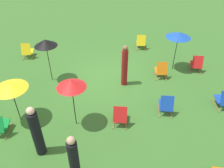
# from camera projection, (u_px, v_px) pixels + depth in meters

# --- Properties ---
(ground_plane) EXTENTS (40.00, 40.00, 0.00)m
(ground_plane) POSITION_uv_depth(u_px,v_px,m) (108.00, 78.00, 10.54)
(ground_plane) COLOR #386B28
(deckchair_1) EXTENTS (0.68, 0.87, 0.83)m
(deckchair_1) POSITION_uv_depth(u_px,v_px,m) (196.00, 64.00, 10.84)
(deckchair_1) COLOR olive
(deckchair_1) RESTS_ON ground
(deckchair_2) EXTENTS (0.64, 0.85, 0.83)m
(deckchair_2) POSITION_uv_depth(u_px,v_px,m) (141.00, 42.00, 12.75)
(deckchair_2) COLOR olive
(deckchair_2) RESTS_ON ground
(deckchair_3) EXTENTS (0.57, 0.82, 0.83)m
(deckchair_3) POSITION_uv_depth(u_px,v_px,m) (224.00, 100.00, 8.68)
(deckchair_3) COLOR olive
(deckchair_3) RESTS_ON ground
(deckchair_4) EXTENTS (0.58, 0.82, 0.83)m
(deckchair_4) POSITION_uv_depth(u_px,v_px,m) (27.00, 51.00, 11.90)
(deckchair_4) COLOR olive
(deckchair_4) RESTS_ON ground
(deckchair_6) EXTENTS (0.58, 0.82, 0.83)m
(deckchair_6) POSITION_uv_depth(u_px,v_px,m) (161.00, 70.00, 10.38)
(deckchair_6) COLOR olive
(deckchair_6) RESTS_ON ground
(deckchair_8) EXTENTS (0.65, 0.86, 0.83)m
(deckchair_8) POSITION_uv_depth(u_px,v_px,m) (120.00, 116.00, 7.97)
(deckchair_8) COLOR olive
(deckchair_8) RESTS_ON ground
(deckchair_9) EXTENTS (0.65, 0.86, 0.83)m
(deckchair_9) POSITION_uv_depth(u_px,v_px,m) (166.00, 105.00, 8.44)
(deckchair_9) COLOR olive
(deckchair_9) RESTS_ON ground
(umbrella_0) EXTENTS (1.16, 1.16, 1.64)m
(umbrella_0) POSITION_uv_depth(u_px,v_px,m) (10.00, 86.00, 7.44)
(umbrella_0) COLOR black
(umbrella_0) RESTS_ON ground
(umbrella_1) EXTENTS (0.97, 0.97, 1.94)m
(umbrella_1) POSITION_uv_depth(u_px,v_px,m) (71.00, 84.00, 7.12)
(umbrella_1) COLOR black
(umbrella_1) RESTS_ON ground
(umbrella_2) EXTENTS (1.12, 1.12, 1.91)m
(umbrella_2) POSITION_uv_depth(u_px,v_px,m) (179.00, 35.00, 10.14)
(umbrella_2) COLOR black
(umbrella_2) RESTS_ON ground
(umbrella_3) EXTENTS (0.96, 0.96, 2.00)m
(umbrella_3) POSITION_uv_depth(u_px,v_px,m) (45.00, 43.00, 9.33)
(umbrella_3) COLOR black
(umbrella_3) RESTS_ON ground
(person_0) EXTENTS (0.39, 0.39, 1.75)m
(person_0) POSITION_uv_depth(u_px,v_px,m) (74.00, 161.00, 5.93)
(person_0) COLOR black
(person_0) RESTS_ON ground
(person_1) EXTENTS (0.37, 0.37, 1.88)m
(person_1) POSITION_uv_depth(u_px,v_px,m) (125.00, 66.00, 9.61)
(person_1) COLOR maroon
(person_1) RESTS_ON ground
(person_2) EXTENTS (0.40, 0.40, 1.87)m
(person_2) POSITION_uv_depth(u_px,v_px,m) (36.00, 133.00, 6.65)
(person_2) COLOR black
(person_2) RESTS_ON ground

